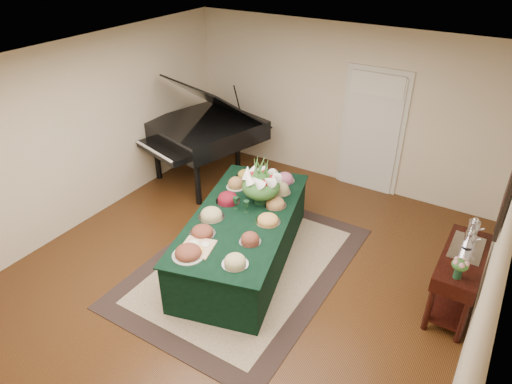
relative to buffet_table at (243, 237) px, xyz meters
The scene contains 14 objects.
ground 0.43m from the buffet_table, 54.31° to the right, with size 6.00×6.00×0.00m, color black.
area_rug 0.39m from the buffet_table, 49.66° to the right, with size 2.38×3.34×0.01m.
kitchen_doorway 2.96m from the buffet_table, 75.53° to the left, with size 1.05×0.07×2.10m.
buffet_table is the anchor object (origin of this frame).
food_platters 0.42m from the buffet_table, 132.21° to the left, with size 1.28×2.44×0.13m.
cutting_board 0.95m from the buffet_table, 94.85° to the right, with size 0.45×0.45×0.10m.
green_goblets 0.47m from the buffet_table, 135.37° to the left, with size 0.25×0.08×0.18m.
floral_centerpiece 0.78m from the buffet_table, 83.95° to the left, with size 0.53×0.53×0.53m.
grand_piano 2.49m from the buffet_table, 138.43° to the left, with size 2.01×2.15×1.87m.
wicker_basket 1.54m from the buffet_table, 128.76° to the left, with size 0.44×0.44×0.28m, color olive.
mahogany_sideboard 2.68m from the buffet_table, 11.50° to the left, with size 0.45×1.18×0.80m.
tea_service 2.78m from the buffet_table, 16.39° to the left, with size 0.34×0.58×0.30m.
pink_bouquet 2.68m from the buffet_table, ahead, with size 0.19×0.19×0.24m.
wall_painting 3.20m from the buffet_table, 10.62° to the left, with size 0.05×0.95×0.75m.
Camera 1 is at (2.61, -3.95, 4.01)m, focal length 32.00 mm.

